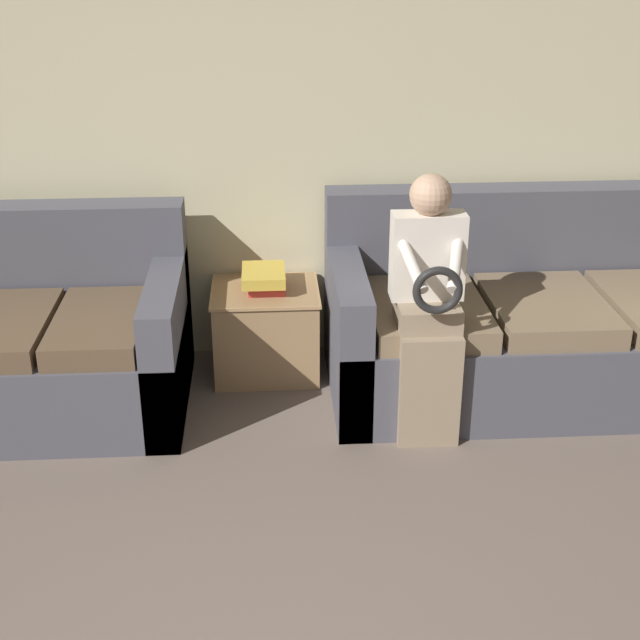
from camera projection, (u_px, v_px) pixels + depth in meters
wall_back at (256, 125)px, 4.61m from camera, size 7.14×0.06×2.55m
couch_main at (535, 325)px, 4.59m from camera, size 2.12×1.00×0.97m
couch_side at (16, 345)px, 4.39m from camera, size 1.66×0.99×0.94m
child_left_seated at (429, 299)px, 4.02m from camera, size 0.34×0.39×1.23m
side_shelf at (266, 329)px, 4.76m from camera, size 0.57×0.50×0.48m
book_stack at (265, 279)px, 4.64m from camera, size 0.22×0.30×0.11m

